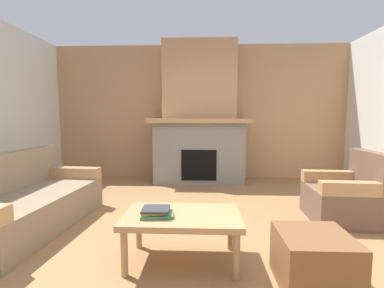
# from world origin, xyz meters

# --- Properties ---
(ground) EXTENTS (9.00, 9.00, 0.00)m
(ground) POSITION_xyz_m (0.00, 0.00, 0.00)
(ground) COLOR olive
(wall_back_wood_panel) EXTENTS (6.00, 0.12, 2.70)m
(wall_back_wood_panel) POSITION_xyz_m (0.00, 3.00, 1.35)
(wall_back_wood_panel) COLOR tan
(wall_back_wood_panel) RESTS_ON ground
(fireplace) EXTENTS (1.90, 0.82, 2.70)m
(fireplace) POSITION_xyz_m (0.00, 2.62, 1.16)
(fireplace) COLOR gray
(fireplace) RESTS_ON ground
(couch) EXTENTS (0.96, 1.85, 0.85)m
(couch) POSITION_xyz_m (-1.91, 0.22, 0.29)
(couch) COLOR #847056
(couch) RESTS_ON ground
(armchair) EXTENTS (0.80, 0.80, 0.85)m
(armchair) POSITION_xyz_m (1.82, 0.64, 0.29)
(armchair) COLOR brown
(armchair) RESTS_ON ground
(coffee_table) EXTENTS (1.00, 0.60, 0.43)m
(coffee_table) POSITION_xyz_m (-0.10, -0.40, 0.38)
(coffee_table) COLOR tan
(coffee_table) RESTS_ON ground
(ottoman) EXTENTS (0.52, 0.52, 0.40)m
(ottoman) POSITION_xyz_m (0.91, -0.70, 0.20)
(ottoman) COLOR brown
(ottoman) RESTS_ON ground
(book_stack_near_edge) EXTENTS (0.30, 0.24, 0.07)m
(book_stack_near_edge) POSITION_xyz_m (-0.31, -0.46, 0.46)
(book_stack_near_edge) COLOR #3D7F4C
(book_stack_near_edge) RESTS_ON coffee_table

